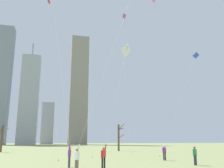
% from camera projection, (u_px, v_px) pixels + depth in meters
% --- Properties ---
extents(kite_flyer_foreground_left_yellow, '(3.14, 14.99, 14.27)m').
position_uv_depth(kite_flyer_foreground_left_yellow, '(64.00, 109.00, 17.10)').
color(kite_flyer_foreground_left_yellow, '#33384C').
rests_on(kite_flyer_foreground_left_yellow, ground).
extents(kite_flyer_midfield_center_white, '(3.80, 3.92, 11.95)m').
position_uv_depth(kite_flyer_midfield_center_white, '(110.00, 124.00, 20.87)').
color(kite_flyer_midfield_center_white, black).
rests_on(kite_flyer_midfield_center_white, ground).
extents(kite_flyer_midfield_right_green, '(6.06, 9.50, 21.79)m').
position_uv_depth(kite_flyer_midfield_right_green, '(105.00, 77.00, 16.22)').
color(kite_flyer_midfield_right_green, '#726656').
rests_on(kite_flyer_midfield_right_green, ground).
extents(bystander_strolling_midfield, '(0.47, 0.33, 1.62)m').
position_uv_depth(bystander_strolling_midfield, '(195.00, 155.00, 21.99)').
color(bystander_strolling_midfield, '#33384C').
rests_on(bystander_strolling_midfield, ground).
extents(bystander_far_off_by_trees, '(0.49, 0.29, 1.62)m').
position_uv_depth(bystander_far_off_by_trees, '(164.00, 152.00, 27.38)').
color(bystander_far_off_by_trees, black).
rests_on(bystander_far_off_by_trees, ground).
extents(distant_kite_drifting_right_blue, '(7.15, 0.58, 15.56)m').
position_uv_depth(distant_kite_drifting_right_blue, '(193.00, 64.00, 38.00)').
color(distant_kite_drifting_right_blue, blue).
rests_on(distant_kite_drifting_right_blue, ground).
extents(distant_kite_low_near_trees_red, '(2.05, 6.62, 15.94)m').
position_uv_depth(distant_kite_low_near_trees_red, '(50.00, 22.00, 24.42)').
color(distant_kite_low_near_trees_red, red).
rests_on(distant_kite_low_near_trees_red, ground).
extents(distant_kite_drifting_left_pink, '(3.35, 4.49, 25.91)m').
position_uv_depth(distant_kite_drifting_left_pink, '(151.00, 20.00, 41.75)').
color(distant_kite_drifting_left_pink, pink).
rests_on(distant_kite_drifting_left_pink, ground).
extents(distant_kite_high_overhead_purple, '(3.95, 3.71, 19.73)m').
position_uv_depth(distant_kite_high_overhead_purple, '(120.00, 34.00, 34.71)').
color(distant_kite_high_overhead_purple, purple).
rests_on(distant_kite_high_overhead_purple, ground).
extents(bare_tree_left_of_center, '(2.77, 2.54, 5.00)m').
position_uv_depth(bare_tree_left_of_center, '(2.00, 138.00, 47.12)').
color(bare_tree_left_of_center, brown).
rests_on(bare_tree_left_of_center, ground).
extents(bare_tree_center, '(1.47, 1.59, 5.54)m').
position_uv_depth(bare_tree_center, '(119.00, 137.00, 52.40)').
color(bare_tree_center, brown).
rests_on(bare_tree_center, ground).
extents(skyline_tall_tower, '(7.40, 8.63, 25.06)m').
position_uv_depth(skyline_tall_tower, '(48.00, 123.00, 151.63)').
color(skyline_tall_tower, '#9EA3AD').
rests_on(skyline_tall_tower, ground).
extents(skyline_mid_tower_right, '(9.91, 8.16, 61.50)m').
position_uv_depth(skyline_mid_tower_right, '(79.00, 89.00, 140.17)').
color(skyline_mid_tower_right, gray).
rests_on(skyline_mid_tower_right, ground).
extents(skyline_mid_tower_left, '(9.96, 8.12, 65.90)m').
position_uv_depth(skyline_mid_tower_left, '(1.00, 83.00, 135.92)').
color(skyline_mid_tower_left, gray).
rests_on(skyline_mid_tower_left, ground).
extents(skyline_slender_spire, '(10.07, 7.22, 57.37)m').
position_uv_depth(skyline_slender_spire, '(29.00, 99.00, 136.77)').
color(skyline_slender_spire, '#9EA3AD').
rests_on(skyline_slender_spire, ground).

